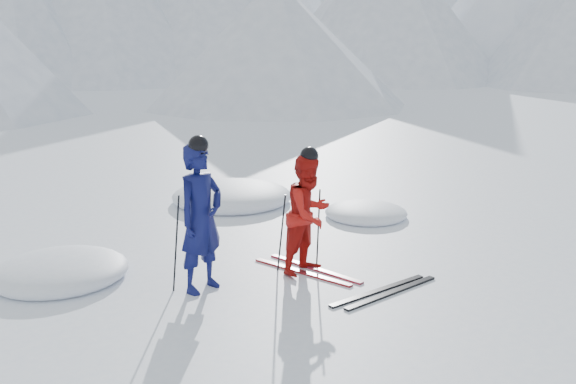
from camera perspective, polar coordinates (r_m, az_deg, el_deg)
ground at (r=9.79m, az=8.38°, el=-5.69°), size 160.00×160.00×0.00m
skier_blue at (r=8.09m, az=-8.15°, el=-2.47°), size 0.83×0.67×1.99m
skier_red at (r=8.68m, az=1.95°, el=-2.09°), size 0.97×0.83×1.73m
pole_blue_left at (r=8.18m, az=-10.42°, el=-4.79°), size 0.13×0.09×1.32m
pole_blue_right at (r=8.50m, az=-7.38°, el=-3.96°), size 0.13×0.08×1.32m
pole_red_left at (r=8.79m, az=-0.61°, el=-3.85°), size 0.12×0.09×1.15m
pole_red_right at (r=9.06m, az=2.85°, el=-3.33°), size 0.12×0.08×1.15m
ski_worn_left at (r=8.88m, az=1.29°, el=-7.49°), size 0.55×1.66×0.03m
ski_worn_right at (r=9.02m, az=2.52°, el=-7.16°), size 0.43×1.68×0.03m
ski_loose_a at (r=8.33m, az=8.46°, el=-9.12°), size 1.70×0.12×0.03m
ski_loose_b at (r=8.30m, az=9.69°, el=-9.25°), size 1.70×0.18×0.03m
snow_lumps at (r=11.63m, az=-6.51°, el=-2.48°), size 7.40×4.52×0.55m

